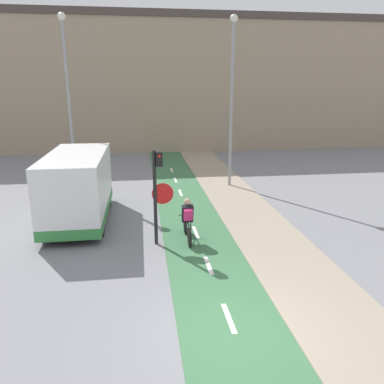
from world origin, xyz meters
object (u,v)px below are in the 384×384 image
(van, at_px, (78,188))
(traffic_light_pole, at_px, (158,187))
(street_lamp_far, at_px, (68,87))
(street_lamp_sidewalk, at_px, (232,88))
(cyclist_near, at_px, (188,221))

(van, bearing_deg, traffic_light_pole, -42.18)
(street_lamp_far, bearing_deg, street_lamp_sidewalk, -7.35)
(traffic_light_pole, bearing_deg, cyclist_near, 6.70)
(street_lamp_far, relative_size, street_lamp_sidewalk, 1.01)
(traffic_light_pole, bearing_deg, van, 137.82)
(street_lamp_far, xyz_separation_m, street_lamp_sidewalk, (7.68, -0.99, -0.04))
(traffic_light_pole, relative_size, street_lamp_sidewalk, 0.38)
(street_lamp_sidewalk, relative_size, van, 1.57)
(street_lamp_sidewalk, xyz_separation_m, cyclist_near, (-2.96, -6.65, -4.09))
(traffic_light_pole, height_order, street_lamp_sidewalk, street_lamp_sidewalk)
(street_lamp_far, distance_m, cyclist_near, 9.88)
(street_lamp_far, height_order, cyclist_near, street_lamp_far)
(cyclist_near, height_order, van, van)
(street_lamp_sidewalk, distance_m, van, 8.67)
(cyclist_near, relative_size, van, 0.33)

